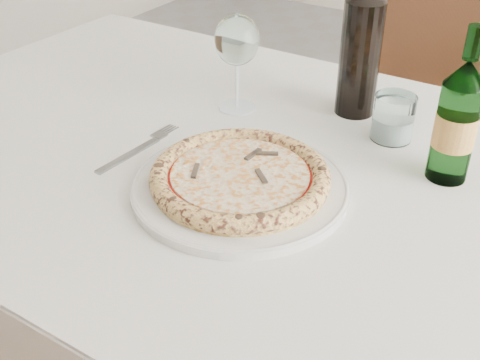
{
  "coord_description": "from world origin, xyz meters",
  "views": [
    {
      "loc": [
        0.26,
        -0.98,
        1.28
      ],
      "look_at": [
        -0.15,
        -0.32,
        0.78
      ],
      "focal_mm": 45.0,
      "sensor_mm": 36.0,
      "label": 1
    }
  ],
  "objects_px": {
    "tumbler": "(393,120)",
    "wine_bottle": "(361,47)",
    "plate": "(240,186)",
    "chair_far": "(382,109)",
    "pizza": "(240,177)",
    "dining_table": "(270,201)",
    "beer_bottle": "(457,121)",
    "wine_glass": "(237,42)"
  },
  "relations": [
    {
      "from": "tumbler",
      "to": "wine_bottle",
      "type": "distance_m",
      "value": 0.15
    },
    {
      "from": "plate",
      "to": "tumbler",
      "type": "distance_m",
      "value": 0.32
    },
    {
      "from": "chair_far",
      "to": "tumbler",
      "type": "height_order",
      "value": "chair_far"
    },
    {
      "from": "chair_far",
      "to": "pizza",
      "type": "bearing_deg",
      "value": -86.5
    },
    {
      "from": "chair_far",
      "to": "dining_table",
      "type": "bearing_deg",
      "value": -86.03
    },
    {
      "from": "dining_table",
      "to": "wine_bottle",
      "type": "relative_size",
      "value": 5.19
    },
    {
      "from": "dining_table",
      "to": "tumbler",
      "type": "height_order",
      "value": "tumbler"
    },
    {
      "from": "chair_far",
      "to": "wine_bottle",
      "type": "height_order",
      "value": "wine_bottle"
    },
    {
      "from": "beer_bottle",
      "to": "plate",
      "type": "bearing_deg",
      "value": -141.25
    },
    {
      "from": "dining_table",
      "to": "pizza",
      "type": "bearing_deg",
      "value": -90.01
    },
    {
      "from": "dining_table",
      "to": "wine_bottle",
      "type": "xyz_separation_m",
      "value": [
        0.04,
        0.26,
        0.21
      ]
    },
    {
      "from": "dining_table",
      "to": "pizza",
      "type": "distance_m",
      "value": 0.15
    },
    {
      "from": "wine_glass",
      "to": "tumbler",
      "type": "height_order",
      "value": "wine_glass"
    },
    {
      "from": "plate",
      "to": "beer_bottle",
      "type": "bearing_deg",
      "value": 38.75
    },
    {
      "from": "pizza",
      "to": "wine_glass",
      "type": "xyz_separation_m",
      "value": [
        -0.16,
        0.25,
        0.11
      ]
    },
    {
      "from": "dining_table",
      "to": "plate",
      "type": "distance_m",
      "value": 0.13
    },
    {
      "from": "pizza",
      "to": "beer_bottle",
      "type": "relative_size",
      "value": 1.12
    },
    {
      "from": "plate",
      "to": "wine_glass",
      "type": "distance_m",
      "value": 0.32
    },
    {
      "from": "chair_far",
      "to": "wine_glass",
      "type": "relative_size",
      "value": 4.91
    },
    {
      "from": "dining_table",
      "to": "beer_bottle",
      "type": "height_order",
      "value": "beer_bottle"
    },
    {
      "from": "wine_glass",
      "to": "beer_bottle",
      "type": "distance_m",
      "value": 0.43
    },
    {
      "from": "plate",
      "to": "pizza",
      "type": "relative_size",
      "value": 1.22
    },
    {
      "from": "dining_table",
      "to": "beer_bottle",
      "type": "bearing_deg",
      "value": 22.88
    },
    {
      "from": "chair_far",
      "to": "tumbler",
      "type": "relative_size",
      "value": 11.21
    },
    {
      "from": "dining_table",
      "to": "plate",
      "type": "bearing_deg",
      "value": -90.0
    },
    {
      "from": "chair_far",
      "to": "beer_bottle",
      "type": "xyz_separation_m",
      "value": [
        0.31,
        -0.64,
        0.32
      ]
    },
    {
      "from": "chair_far",
      "to": "pizza",
      "type": "relative_size",
      "value": 3.31
    },
    {
      "from": "beer_bottle",
      "to": "chair_far",
      "type": "bearing_deg",
      "value": 116.32
    },
    {
      "from": "pizza",
      "to": "beer_bottle",
      "type": "xyz_separation_m",
      "value": [
        0.26,
        0.21,
        0.07
      ]
    },
    {
      "from": "wine_bottle",
      "to": "pizza",
      "type": "bearing_deg",
      "value": -96.91
    },
    {
      "from": "chair_far",
      "to": "wine_glass",
      "type": "distance_m",
      "value": 0.71
    },
    {
      "from": "pizza",
      "to": "wine_glass",
      "type": "distance_m",
      "value": 0.32
    },
    {
      "from": "chair_far",
      "to": "pizza",
      "type": "height_order",
      "value": "chair_far"
    },
    {
      "from": "pizza",
      "to": "beer_bottle",
      "type": "distance_m",
      "value": 0.35
    },
    {
      "from": "tumbler",
      "to": "beer_bottle",
      "type": "xyz_separation_m",
      "value": [
        0.12,
        -0.08,
        0.06
      ]
    },
    {
      "from": "chair_far",
      "to": "plate",
      "type": "distance_m",
      "value": 0.88
    },
    {
      "from": "plate",
      "to": "chair_far",
      "type": "bearing_deg",
      "value": 93.51
    },
    {
      "from": "plate",
      "to": "wine_bottle",
      "type": "xyz_separation_m",
      "value": [
        0.04,
        0.36,
        0.12
      ]
    },
    {
      "from": "beer_bottle",
      "to": "wine_bottle",
      "type": "bearing_deg",
      "value": 146.59
    },
    {
      "from": "wine_bottle",
      "to": "wine_glass",
      "type": "bearing_deg",
      "value": -152.36
    },
    {
      "from": "beer_bottle",
      "to": "wine_bottle",
      "type": "relative_size",
      "value": 0.81
    },
    {
      "from": "dining_table",
      "to": "wine_glass",
      "type": "relative_size",
      "value": 8.51
    }
  ]
}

